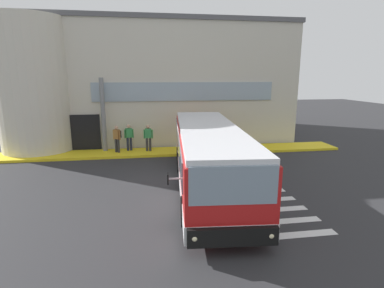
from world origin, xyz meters
name	(u,v)px	position (x,y,z in m)	size (l,w,h in m)	color
ground_plane	(181,177)	(0.00, 0.00, -0.01)	(80.00, 90.00, 0.02)	#2B2B2D
bay_paint_stripes	(249,211)	(2.00, -4.20, 0.00)	(4.40, 3.96, 0.01)	silver
terminal_building	(156,82)	(-0.68, 11.55, 4.28)	(19.70, 13.80, 8.57)	beige
boarding_curb	(172,151)	(0.00, 4.80, 0.07)	(21.90, 2.00, 0.15)	yellow
entry_support_column	(103,115)	(-4.22, 5.40, 2.43)	(0.28, 0.28, 4.56)	slate
bus_main_foreground	(208,158)	(1.04, -1.50, 1.33)	(3.88, 11.02, 2.70)	red
passenger_near_column	(117,137)	(-3.40, 4.85, 1.11)	(0.52, 0.50, 1.68)	#2D2D33
passenger_by_doorway	(129,136)	(-2.70, 5.19, 1.08)	(0.57, 0.31, 1.68)	#1E2338
passenger_at_curb_edge	(148,137)	(-1.49, 4.86, 1.08)	(0.59, 0.26, 1.68)	#2D2D33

